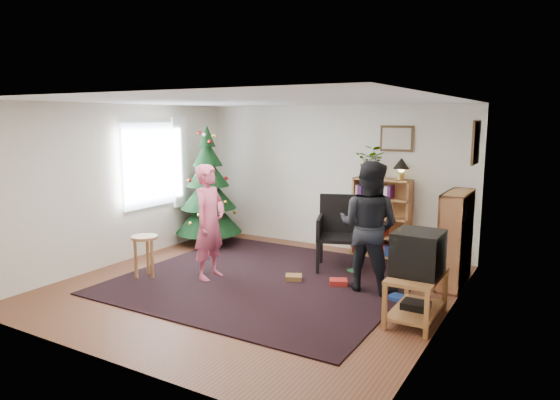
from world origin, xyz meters
The scene contains 23 objects.
floor centered at (0.00, 0.00, 0.00)m, with size 5.00×5.00×0.00m, color brown.
ceiling centered at (0.00, 0.00, 2.50)m, with size 5.00×5.00×0.00m, color white.
wall_back centered at (0.00, 2.50, 1.25)m, with size 5.00×0.02×2.50m, color silver.
wall_front centered at (0.00, -2.50, 1.25)m, with size 5.00×0.02×2.50m, color silver.
wall_left centered at (-2.50, 0.00, 1.25)m, with size 0.02×5.00×2.50m, color silver.
wall_right centered at (2.50, 0.00, 1.25)m, with size 0.02×5.00×2.50m, color silver.
rug centered at (0.00, 0.30, 0.01)m, with size 3.80×3.60×0.02m, color black.
window_pane centered at (-2.47, 0.60, 1.50)m, with size 0.04×1.20×1.40m, color silver.
curtain centered at (-2.43, 1.30, 1.50)m, with size 0.06×0.35×1.60m, color silver.
picture_back centered at (1.15, 2.48, 1.95)m, with size 0.55×0.03×0.42m.
picture_right centered at (2.48, 1.75, 1.95)m, with size 0.03×0.50×0.60m.
christmas_tree centered at (-1.97, 1.51, 0.90)m, with size 1.19×1.19×2.16m.
bookshelf_back centered at (0.98, 2.34, 0.66)m, with size 0.95×0.30×1.30m.
bookshelf_right centered at (2.34, 1.43, 0.66)m, with size 0.30×0.95×1.30m.
tv_stand centered at (2.22, -0.06, 0.33)m, with size 0.51×0.92×0.55m.
crt_tv centered at (2.22, -0.06, 0.79)m, with size 0.52×0.56×0.49m.
armchair centered at (0.69, 1.37, 0.61)m, with size 0.79×0.81×1.12m.
stool centered at (-1.55, -0.50, 0.48)m, with size 0.37×0.37×0.62m.
person_standing centered at (-0.73, -0.03, 0.82)m, with size 0.60×0.39×1.65m, color #D25472.
person_by_chair centered at (1.38, 0.63, 0.87)m, with size 0.84×0.66×1.74m, color black.
potted_plant centered at (0.78, 2.34, 1.57)m, with size 0.48×0.42×0.54m, color gray.
table_lamp centered at (1.28, 2.34, 1.54)m, with size 0.26×0.26×0.35m.
floor_clutter centered at (1.18, 0.75, 0.04)m, with size 1.70×1.00×0.08m.
Camera 1 is at (3.60, -5.50, 2.28)m, focal length 32.00 mm.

